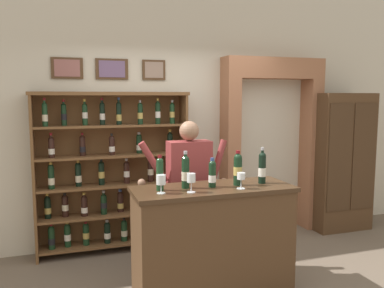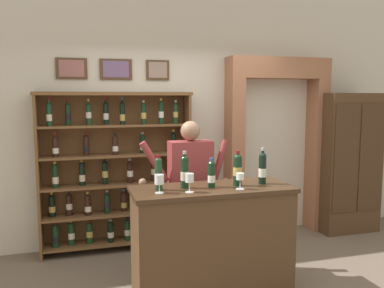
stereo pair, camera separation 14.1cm
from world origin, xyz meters
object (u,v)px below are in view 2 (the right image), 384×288
Objects in this scene: tasting_bottle_brunello at (238,169)px; wine_glass_spare at (240,178)px; shopkeeper at (190,179)px; side_cabinet at (349,163)px; tasting_bottle_bianco at (262,168)px; tasting_bottle_grappa at (159,173)px; wine_shelf at (116,170)px; tasting_counter at (212,242)px; tasting_bottle_prosecco at (212,174)px; wine_glass_center at (189,179)px; tasting_bottle_chianti at (185,171)px; wine_glass_right at (159,180)px.

wine_glass_spare is at bearing -102.81° from tasting_bottle_brunello.
shopkeeper reaches higher than wine_glass_spare.
tasting_bottle_brunello is (-2.17, -1.23, 0.24)m from side_cabinet.
tasting_bottle_bianco is 2.35× the size of wine_glass_spare.
side_cabinet is 6.04× the size of tasting_bottle_grappa.
tasting_bottle_grappa is (-0.45, -0.55, 0.19)m from shopkeeper.
side_cabinet reaches higher than tasting_bottle_bianco.
wine_shelf is 6.07× the size of tasting_bottle_grappa.
wine_glass_spare is (-0.03, -0.14, -0.05)m from tasting_bottle_brunello.
wine_shelf reaches higher than tasting_counter.
tasting_bottle_prosecco is 1.62× the size of wine_glass_center.
tasting_bottle_chianti is 1.25× the size of tasting_bottle_prosecco.
side_cabinet reaches higher than tasting_bottle_grappa.
tasting_counter is 0.82m from wine_glass_right.
tasting_counter is at bearing -85.03° from shopkeeper.
tasting_bottle_brunello is 0.15m from wine_glass_spare.
shopkeeper is at bearing -51.06° from wine_shelf.
tasting_bottle_brunello is 0.26m from tasting_bottle_bianco.
side_cabinet is at bearing 31.89° from wine_glass_spare.
tasting_bottle_bianco is 2.07× the size of wine_glass_center.
wine_glass_center is (-2.67, -1.36, 0.20)m from side_cabinet.
tasting_bottle_chianti is at bearing 159.00° from wine_glass_spare.
tasting_counter is 0.84m from tasting_bottle_bianco.
shopkeeper is 0.61m from tasting_bottle_chianti.
tasting_bottle_bianco is (0.76, -0.03, -0.00)m from tasting_bottle_chianti.
tasting_bottle_bianco reaches higher than tasting_counter.
shopkeeper is (-2.47, -0.65, 0.05)m from side_cabinet.
side_cabinet is at bearing 26.77° from tasting_bottle_prosecco.
tasting_counter is at bearing 27.87° from wine_glass_center.
wine_glass_center is at bearing -169.80° from tasting_bottle_bianco.
wine_shelf reaches higher than wine_glass_right.
tasting_bottle_grappa is 0.73m from wine_glass_spare.
shopkeeper reaches higher than tasting_bottle_brunello.
wine_glass_right is at bearing -169.73° from tasting_bottle_prosecco.
tasting_bottle_grappa is (0.24, -1.41, 0.21)m from wine_shelf.
tasting_bottle_prosecco is at bearing -85.86° from shopkeeper.
wine_glass_right is (-0.46, -0.66, 0.15)m from shopkeeper.
tasting_bottle_chianti is at bearing 2.90° from tasting_bottle_grappa.
wine_glass_right is (-0.51, -0.09, -0.01)m from tasting_bottle_prosecco.
tasting_bottle_prosecco is (0.73, -1.43, 0.18)m from wine_shelf.
tasting_bottle_grappa is (-0.50, 0.02, 0.67)m from tasting_counter.
tasting_bottle_grappa is at bearing -80.17° from wine_shelf.
tasting_bottle_bianco is at bearing 10.20° from wine_glass_center.
tasting_counter is 0.72m from tasting_bottle_brunello.
wine_shelf is at bearing 121.17° from wine_glass_spare.
side_cabinet is at bearing 26.97° from wine_glass_center.
wine_glass_right is at bearing -81.51° from wine_shelf.
side_cabinet is 2.28m from tasting_bottle_bianco.
tasting_bottle_chianti is at bearing 172.81° from tasting_bottle_prosecco.
tasting_counter is 0.84m from tasting_bottle_grappa.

